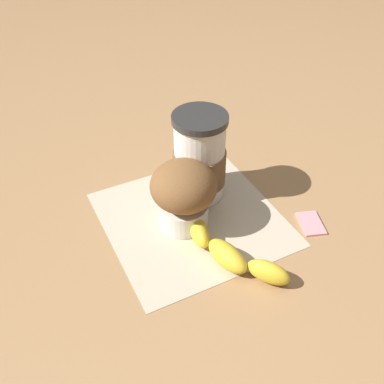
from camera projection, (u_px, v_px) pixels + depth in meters
ground_plane at (192, 219)px, 0.68m from camera, size 3.00×3.00×0.00m
paper_napkin at (192, 219)px, 0.68m from camera, size 0.31×0.31×0.00m
coffee_cup at (199, 160)px, 0.68m from camera, size 0.08×0.08×0.14m
muffin at (184, 192)px, 0.63m from camera, size 0.10×0.10×0.11m
banana at (230, 253)px, 0.60m from camera, size 0.15×0.11×0.03m
sugar_packet at (311, 223)px, 0.67m from camera, size 0.05×0.04×0.01m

